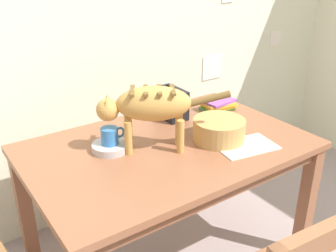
# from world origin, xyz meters

# --- Properties ---
(wall_rear) EXTENTS (4.57, 0.11, 2.50)m
(wall_rear) POSITION_xyz_m (0.00, 2.04, 1.25)
(wall_rear) COLOR silver
(wall_rear) RESTS_ON ground_plane
(dining_table) EXTENTS (1.40, 0.91, 0.73)m
(dining_table) POSITION_xyz_m (-0.00, 1.33, 0.65)
(dining_table) COLOR brown
(dining_table) RESTS_ON ground_plane
(cat) EXTENTS (0.56, 0.36, 0.32)m
(cat) POSITION_xyz_m (-0.10, 1.34, 0.96)
(cat) COLOR #C89247
(cat) RESTS_ON dining_table
(saucer_bowl) EXTENTS (0.18, 0.18, 0.04)m
(saucer_bowl) POSITION_xyz_m (-0.27, 1.44, 0.75)
(saucer_bowl) COLOR #B8B2B2
(saucer_bowl) RESTS_ON dining_table
(coffee_mug) EXTENTS (0.12, 0.08, 0.08)m
(coffee_mug) POSITION_xyz_m (-0.27, 1.44, 0.81)
(coffee_mug) COLOR #3275BF
(coffee_mug) RESTS_ON saucer_bowl
(magazine) EXTENTS (0.32, 0.24, 0.01)m
(magazine) POSITION_xyz_m (0.30, 1.09, 0.74)
(magazine) COLOR white
(magazine) RESTS_ON dining_table
(book_stack) EXTENTS (0.21, 0.16, 0.07)m
(book_stack) POSITION_xyz_m (0.51, 1.54, 0.77)
(book_stack) COLOR #48A554
(book_stack) RESTS_ON dining_table
(wicker_basket) EXTENTS (0.27, 0.27, 0.11)m
(wicker_basket) POSITION_xyz_m (0.24, 1.23, 0.79)
(wicker_basket) COLOR tan
(wicker_basket) RESTS_ON dining_table
(toaster) EXTENTS (0.12, 0.20, 0.18)m
(toaster) POSITION_xyz_m (0.21, 1.61, 0.82)
(toaster) COLOR black
(toaster) RESTS_ON dining_table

